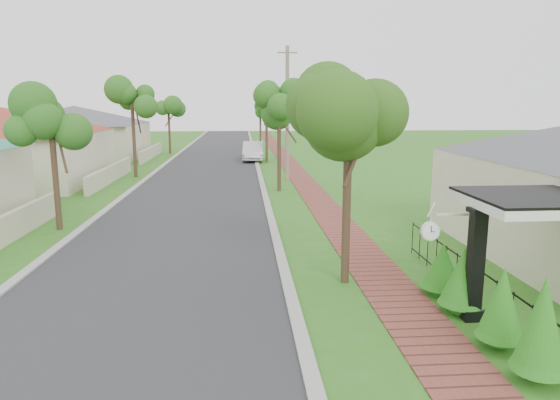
{
  "coord_description": "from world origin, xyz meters",
  "views": [
    {
      "loc": [
        -0.49,
        -11.08,
        4.69
      ],
      "look_at": [
        0.76,
        5.5,
        1.5
      ],
      "focal_mm": 32.0,
      "sensor_mm": 36.0,
      "label": 1
    }
  ],
  "objects_px": {
    "near_tree": "(349,105)",
    "utility_pole": "(287,114)",
    "parked_car_white": "(253,151)",
    "station_clock": "(432,230)",
    "porch_post": "(475,270)",
    "parked_car_red": "(253,152)"
  },
  "relations": [
    {
      "from": "porch_post",
      "to": "utility_pole",
      "type": "xyz_separation_m",
      "value": [
        -2.25,
        21.0,
        3.02
      ]
    },
    {
      "from": "station_clock",
      "to": "parked_car_white",
      "type": "bearing_deg",
      "value": 95.91
    },
    {
      "from": "parked_car_red",
      "to": "parked_car_white",
      "type": "bearing_deg",
      "value": -87.56
    },
    {
      "from": "parked_car_red",
      "to": "near_tree",
      "type": "xyz_separation_m",
      "value": [
        1.8,
        -30.59,
        4.05
      ]
    },
    {
      "from": "utility_pole",
      "to": "porch_post",
      "type": "bearing_deg",
      "value": -83.88
    },
    {
      "from": "near_tree",
      "to": "utility_pole",
      "type": "distance_m",
      "value": 18.51
    },
    {
      "from": "near_tree",
      "to": "utility_pole",
      "type": "relative_size",
      "value": 0.72
    },
    {
      "from": "parked_car_red",
      "to": "near_tree",
      "type": "distance_m",
      "value": 30.91
    },
    {
      "from": "parked_car_red",
      "to": "station_clock",
      "type": "distance_m",
      "value": 32.88
    },
    {
      "from": "parked_car_red",
      "to": "near_tree",
      "type": "relative_size",
      "value": 0.63
    },
    {
      "from": "utility_pole",
      "to": "station_clock",
      "type": "bearing_deg",
      "value": -86.15
    },
    {
      "from": "porch_post",
      "to": "near_tree",
      "type": "distance_m",
      "value": 4.95
    },
    {
      "from": "porch_post",
      "to": "parked_car_white",
      "type": "relative_size",
      "value": 0.52
    },
    {
      "from": "parked_car_white",
      "to": "station_clock",
      "type": "relative_size",
      "value": 4.51
    },
    {
      "from": "porch_post",
      "to": "parked_car_red",
      "type": "distance_m",
      "value": 33.35
    },
    {
      "from": "parked_car_white",
      "to": "station_clock",
      "type": "bearing_deg",
      "value": -82.17
    },
    {
      "from": "parked_car_white",
      "to": "utility_pole",
      "type": "height_order",
      "value": "utility_pole"
    },
    {
      "from": "porch_post",
      "to": "parked_car_red",
      "type": "bearing_deg",
      "value": 97.15
    },
    {
      "from": "parked_car_red",
      "to": "porch_post",
      "type": "bearing_deg",
      "value": -80.41
    },
    {
      "from": "near_tree",
      "to": "station_clock",
      "type": "relative_size",
      "value": 5.52
    },
    {
      "from": "parked_car_white",
      "to": "utility_pole",
      "type": "xyz_separation_m",
      "value": [
        1.9,
        -11.18,
        3.35
      ]
    },
    {
      "from": "porch_post",
      "to": "parked_car_red",
      "type": "xyz_separation_m",
      "value": [
        -4.15,
        33.09,
        -0.49
      ]
    }
  ]
}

